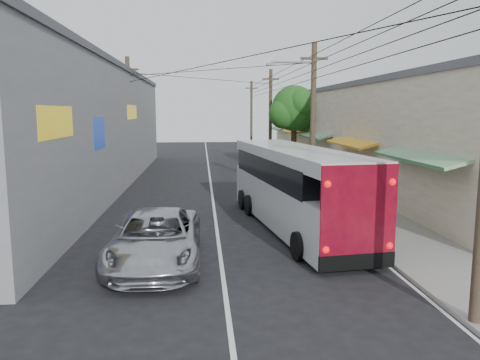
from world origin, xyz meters
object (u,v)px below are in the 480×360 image
at_px(jeepney, 156,239).
at_px(parked_car_mid, 276,168).
at_px(pedestrian_near, 382,193).
at_px(parked_suv, 279,177).
at_px(pedestrian_far, 369,186).
at_px(coach_bus, 293,187).
at_px(parked_car_far, 255,150).

distance_m(jeepney, parked_car_mid, 19.56).
xyz_separation_m(parked_car_mid, pedestrian_near, (3.00, -11.74, 0.22)).
xyz_separation_m(jeepney, parked_suv, (5.74, 12.14, 0.09)).
xyz_separation_m(parked_suv, pedestrian_far, (3.64, -4.26, 0.13)).
xyz_separation_m(coach_bus, pedestrian_far, (4.45, 3.88, -0.63)).
relative_size(parked_suv, parked_car_far, 1.21).
relative_size(coach_bus, parked_car_mid, 2.98).
bearing_deg(coach_bus, jeepney, -148.47).
xyz_separation_m(jeepney, pedestrian_far, (9.38, 7.89, 0.22)).
xyz_separation_m(parked_suv, parked_car_far, (0.80, 19.04, -0.05)).
xyz_separation_m(parked_car_far, pedestrian_near, (3.00, -24.49, 0.03)).
bearing_deg(parked_suv, pedestrian_near, -47.88).
bearing_deg(coach_bus, parked_car_mid, 76.08).
bearing_deg(parked_car_mid, coach_bus, -90.89).
height_order(parked_car_mid, pedestrian_far, pedestrian_far).
xyz_separation_m(pedestrian_near, pedestrian_far, (-0.16, 1.19, 0.15)).
xyz_separation_m(parked_car_mid, parked_car_far, (0.00, 12.75, 0.18)).
height_order(jeepney, pedestrian_near, pedestrian_near).
relative_size(parked_suv, pedestrian_far, 3.40).
bearing_deg(coach_bus, pedestrian_far, 33.58).
height_order(coach_bus, pedestrian_far, coach_bus).
bearing_deg(coach_bus, parked_car_far, 79.06).
bearing_deg(parked_car_far, coach_bus, -98.87).
distance_m(parked_suv, parked_car_mid, 6.34).
distance_m(jeepney, pedestrian_near, 11.65).
xyz_separation_m(coach_bus, jeepney, (-4.93, -4.00, -0.85)).
height_order(parked_suv, pedestrian_far, pedestrian_far).
bearing_deg(pedestrian_near, jeepney, 15.47).
xyz_separation_m(parked_car_far, pedestrian_far, (2.84, -23.30, 0.19)).
distance_m(parked_suv, pedestrian_near, 6.64).
bearing_deg(parked_suv, pedestrian_far, -42.26).
bearing_deg(coach_bus, parked_suv, 76.76).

